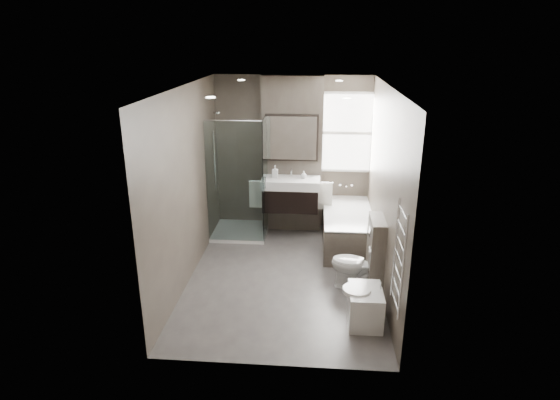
# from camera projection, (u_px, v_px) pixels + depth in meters

# --- Properties ---
(room) EXTENTS (2.70, 3.90, 2.70)m
(room) POSITION_uv_depth(u_px,v_px,m) (284.00, 188.00, 6.15)
(room) COLOR #54504D
(room) RESTS_ON ground
(vanity_pier) EXTENTS (1.00, 0.25, 2.60)m
(vanity_pier) POSITION_uv_depth(u_px,v_px,m) (292.00, 155.00, 7.82)
(vanity_pier) COLOR #4E473E
(vanity_pier) RESTS_ON ground
(vanity) EXTENTS (0.95, 0.47, 0.66)m
(vanity) POSITION_uv_depth(u_px,v_px,m) (291.00, 194.00, 7.67)
(vanity) COLOR black
(vanity) RESTS_ON vanity_pier
(mirror_cabinet) EXTENTS (0.86, 0.08, 0.76)m
(mirror_cabinet) POSITION_uv_depth(u_px,v_px,m) (292.00, 138.00, 7.55)
(mirror_cabinet) COLOR black
(mirror_cabinet) RESTS_ON vanity_pier
(towel_left) EXTENTS (0.24, 0.06, 0.44)m
(towel_left) POSITION_uv_depth(u_px,v_px,m) (257.00, 194.00, 7.70)
(towel_left) COLOR silver
(towel_left) RESTS_ON vanity_pier
(towel_right) EXTENTS (0.24, 0.06, 0.44)m
(towel_right) POSITION_uv_depth(u_px,v_px,m) (325.00, 196.00, 7.62)
(towel_right) COLOR silver
(towel_right) RESTS_ON vanity_pier
(shower_enclosure) EXTENTS (0.90, 0.90, 2.00)m
(shower_enclosure) POSITION_uv_depth(u_px,v_px,m) (245.00, 208.00, 7.74)
(shower_enclosure) COLOR white
(shower_enclosure) RESTS_ON ground
(bathtub) EXTENTS (0.75, 1.60, 0.57)m
(bathtub) POSITION_uv_depth(u_px,v_px,m) (347.00, 227.00, 7.44)
(bathtub) COLOR #4E473E
(bathtub) RESTS_ON ground
(window) EXTENTS (0.98, 0.06, 1.33)m
(window) POSITION_uv_depth(u_px,v_px,m) (347.00, 133.00, 7.72)
(window) COLOR white
(window) RESTS_ON room
(toilet) EXTENTS (0.74, 0.55, 0.68)m
(toilet) POSITION_uv_depth(u_px,v_px,m) (356.00, 265.00, 6.16)
(toilet) COLOR white
(toilet) RESTS_ON ground
(cistern_box) EXTENTS (0.19, 0.55, 1.00)m
(cistern_box) POSITION_uv_depth(u_px,v_px,m) (375.00, 254.00, 6.09)
(cistern_box) COLOR #4E473E
(cistern_box) RESTS_ON ground
(bidet) EXTENTS (0.46, 0.53, 0.55)m
(bidet) POSITION_uv_depth(u_px,v_px,m) (364.00, 305.00, 5.44)
(bidet) COLOR white
(bidet) RESTS_ON ground
(towel_radiator) EXTENTS (0.03, 0.49, 1.10)m
(towel_radiator) POSITION_uv_depth(u_px,v_px,m) (399.00, 258.00, 4.61)
(towel_radiator) COLOR silver
(towel_radiator) RESTS_ON room
(soap_bottle_a) EXTENTS (0.09, 0.09, 0.20)m
(soap_bottle_a) POSITION_uv_depth(u_px,v_px,m) (275.00, 172.00, 7.60)
(soap_bottle_a) COLOR white
(soap_bottle_a) RESTS_ON vanity
(soap_bottle_b) EXTENTS (0.09, 0.09, 0.12)m
(soap_bottle_b) POSITION_uv_depth(u_px,v_px,m) (304.00, 175.00, 7.59)
(soap_bottle_b) COLOR white
(soap_bottle_b) RESTS_ON vanity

